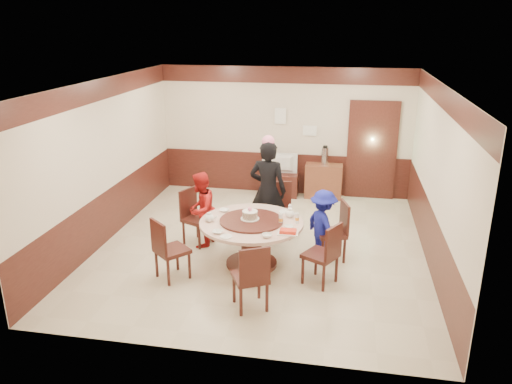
% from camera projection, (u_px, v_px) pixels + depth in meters
% --- Properties ---
extents(room, '(6.00, 6.04, 2.84)m').
position_uv_depth(room, '(263.00, 187.00, 8.32)').
color(room, beige).
rests_on(room, ground).
extents(banquet_table, '(1.62, 1.62, 0.78)m').
position_uv_depth(banquet_table, '(251.00, 234.00, 7.84)').
color(banquet_table, '#3D1813').
rests_on(banquet_table, ground).
extents(chair_0, '(0.56, 0.55, 0.97)m').
position_uv_depth(chair_0, '(332.00, 241.00, 8.12)').
color(chair_0, '#3D1813').
rests_on(chair_0, ground).
extents(chair_1, '(0.50, 0.51, 0.97)m').
position_uv_depth(chair_1, '(280.00, 220.00, 9.02)').
color(chair_1, '#3D1813').
rests_on(chair_1, ground).
extents(chair_2, '(0.59, 0.58, 0.97)m').
position_uv_depth(chair_2, '(197.00, 227.00, 8.71)').
color(chair_2, '#3D1813').
rests_on(chair_2, ground).
extents(chair_3, '(0.62, 0.62, 0.97)m').
position_uv_depth(chair_3, '(171.00, 260.00, 7.50)').
color(chair_3, '#3D1813').
rests_on(chair_3, ground).
extents(chair_4, '(0.59, 0.60, 0.97)m').
position_uv_depth(chair_4, '(251.00, 288.00, 6.71)').
color(chair_4, '#3D1813').
rests_on(chair_4, ground).
extents(chair_5, '(0.60, 0.60, 0.97)m').
position_uv_depth(chair_5, '(321.00, 265.00, 7.35)').
color(chair_5, '#3D1813').
rests_on(chair_5, ground).
extents(person_standing, '(0.70, 0.50, 1.79)m').
position_uv_depth(person_standing, '(268.00, 191.00, 8.72)').
color(person_standing, black).
rests_on(person_standing, ground).
extents(person_red, '(0.56, 0.68, 1.31)m').
position_uv_depth(person_red, '(201.00, 210.00, 8.52)').
color(person_red, '#AF1817').
rests_on(person_red, ground).
extents(person_blue, '(0.82, 0.88, 1.19)m').
position_uv_depth(person_blue, '(323.00, 226.00, 8.01)').
color(person_blue, navy).
rests_on(person_blue, ground).
extents(birthday_cake, '(0.29, 0.29, 0.20)m').
position_uv_depth(birthday_cake, '(250.00, 215.00, 7.76)').
color(birthday_cake, white).
rests_on(birthday_cake, banquet_table).
extents(teapot_left, '(0.17, 0.15, 0.13)m').
position_uv_depth(teapot_left, '(209.00, 218.00, 7.75)').
color(teapot_left, white).
rests_on(teapot_left, banquet_table).
extents(teapot_right, '(0.17, 0.15, 0.13)m').
position_uv_depth(teapot_right, '(290.00, 214.00, 7.92)').
color(teapot_right, white).
rests_on(teapot_right, banquet_table).
extents(bowl_0, '(0.16, 0.16, 0.04)m').
position_uv_depth(bowl_0, '(224.00, 210.00, 8.17)').
color(bowl_0, white).
rests_on(bowl_0, banquet_table).
extents(bowl_1, '(0.15, 0.15, 0.05)m').
position_uv_depth(bowl_1, '(267.00, 236.00, 7.20)').
color(bowl_1, white).
rests_on(bowl_1, banquet_table).
extents(bowl_2, '(0.16, 0.16, 0.04)m').
position_uv_depth(bowl_2, '(218.00, 232.00, 7.33)').
color(bowl_2, white).
rests_on(bowl_2, banquet_table).
extents(bowl_3, '(0.14, 0.14, 0.04)m').
position_uv_depth(bowl_3, '(289.00, 227.00, 7.49)').
color(bowl_3, white).
rests_on(bowl_3, banquet_table).
extents(saucer_near, '(0.18, 0.18, 0.01)m').
position_uv_depth(saucer_near, '(226.00, 237.00, 7.20)').
color(saucer_near, white).
rests_on(saucer_near, banquet_table).
extents(saucer_far, '(0.18, 0.18, 0.01)m').
position_uv_depth(saucer_far, '(284.00, 212.00, 8.15)').
color(saucer_far, white).
rests_on(saucer_far, banquet_table).
extents(shrimp_platter, '(0.30, 0.20, 0.06)m').
position_uv_depth(shrimp_platter, '(288.00, 232.00, 7.31)').
color(shrimp_platter, white).
rests_on(shrimp_platter, banquet_table).
extents(bottle_0, '(0.06, 0.06, 0.16)m').
position_uv_depth(bottle_0, '(281.00, 219.00, 7.64)').
color(bottle_0, white).
rests_on(bottle_0, banquet_table).
extents(bottle_1, '(0.06, 0.06, 0.16)m').
position_uv_depth(bottle_1, '(297.00, 218.00, 7.68)').
color(bottle_1, white).
rests_on(bottle_1, banquet_table).
extents(bottle_2, '(0.06, 0.06, 0.16)m').
position_uv_depth(bottle_2, '(290.00, 210.00, 8.01)').
color(bottle_2, white).
rests_on(bottle_2, banquet_table).
extents(tv_stand, '(0.85, 0.45, 0.50)m').
position_uv_depth(tv_stand, '(279.00, 184.00, 11.15)').
color(tv_stand, '#3D1813').
rests_on(tv_stand, ground).
extents(television, '(0.79, 0.15, 0.45)m').
position_uv_depth(television, '(279.00, 164.00, 11.00)').
color(television, gray).
rests_on(television, tv_stand).
extents(side_cabinet, '(0.80, 0.40, 0.75)m').
position_uv_depth(side_cabinet, '(323.00, 181.00, 10.97)').
color(side_cabinet, brown).
rests_on(side_cabinet, ground).
extents(thermos, '(0.15, 0.15, 0.38)m').
position_uv_depth(thermos, '(325.00, 156.00, 10.79)').
color(thermos, silver).
rests_on(thermos, side_cabinet).
extents(notice_left, '(0.25, 0.00, 0.35)m').
position_uv_depth(notice_left, '(280.00, 116.00, 10.86)').
color(notice_left, white).
rests_on(notice_left, room).
extents(notice_right, '(0.30, 0.00, 0.22)m').
position_uv_depth(notice_right, '(310.00, 131.00, 10.85)').
color(notice_right, white).
rests_on(notice_right, room).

